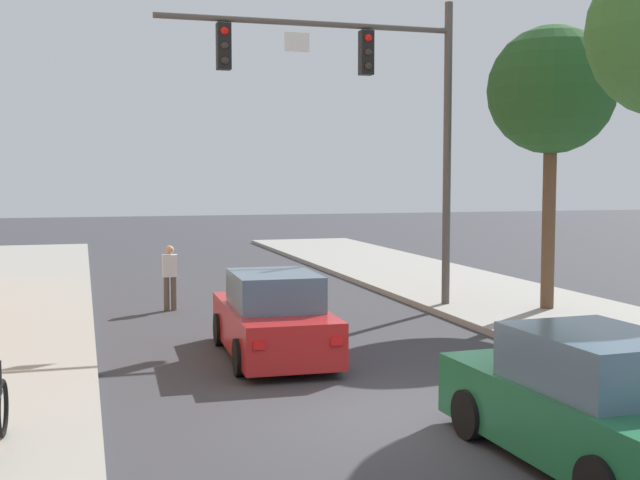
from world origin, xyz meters
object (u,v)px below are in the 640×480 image
object	(u,v)px
car_following_green	(590,406)
street_tree_second	(551,92)
traffic_signal_mast	(369,93)
car_lead_red	(273,319)
pedestrian_crossing_road	(170,274)

from	to	relation	value
car_following_green	street_tree_second	world-z (taller)	street_tree_second
car_following_green	street_tree_second	size ratio (longest dim) A/B	0.63
traffic_signal_mast	car_lead_red	size ratio (longest dim) A/B	1.75
car_following_green	pedestrian_crossing_road	xyz separation A→B (m)	(-3.51, 12.56, 0.19)
traffic_signal_mast	pedestrian_crossing_road	bearing A→B (deg)	158.78
car_lead_red	pedestrian_crossing_road	bearing A→B (deg)	102.25
car_following_green	pedestrian_crossing_road	bearing A→B (deg)	105.62
car_following_green	pedestrian_crossing_road	world-z (taller)	pedestrian_crossing_road
car_following_green	street_tree_second	bearing A→B (deg)	60.70
car_lead_red	street_tree_second	distance (m)	9.26
street_tree_second	car_following_green	bearing A→B (deg)	-119.30
car_lead_red	car_following_green	xyz separation A→B (m)	(2.22, -6.63, 0.00)
traffic_signal_mast	street_tree_second	size ratio (longest dim) A/B	1.10
traffic_signal_mast	street_tree_second	xyz separation A→B (m)	(4.16, -1.36, 0.01)
traffic_signal_mast	car_lead_red	world-z (taller)	traffic_signal_mast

